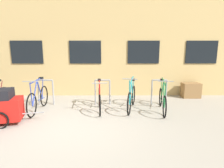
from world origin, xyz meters
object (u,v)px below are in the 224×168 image
at_px(bicycle_blue, 38,98).
at_px(bike_trailer, 2,106).
at_px(bicycle_teal, 132,97).
at_px(bicycle_green, 162,99).
at_px(bicycle_red, 100,99).
at_px(planter_box, 191,90).

bearing_deg(bicycle_blue, bike_trailer, -116.14).
distance_m(bicycle_teal, bicycle_green, 0.98).
bearing_deg(bicycle_red, planter_box, 23.06).
bearing_deg(bicycle_red, bike_trailer, -156.15).
relative_size(bicycle_red, bike_trailer, 1.10).
distance_m(bicycle_green, bike_trailer, 4.56).
distance_m(bicycle_red, bicycle_green, 2.00).
xyz_separation_m(bicycle_teal, bicycle_green, (0.96, -0.18, -0.01)).
bearing_deg(bicycle_teal, bicycle_blue, -177.39).
bearing_deg(bicycle_teal, planter_box, 29.17).
xyz_separation_m(bicycle_red, planter_box, (3.64, 1.55, -0.07)).
relative_size(bicycle_red, bicycle_blue, 0.91).
bearing_deg(bicycle_green, bicycle_blue, 179.30).
relative_size(bicycle_teal, bicycle_green, 0.99).
height_order(bicycle_blue, bike_trailer, bicycle_blue).
distance_m(bicycle_blue, bike_trailer, 1.17).
xyz_separation_m(bicycle_teal, planter_box, (2.61, 1.45, -0.09)).
bearing_deg(bicycle_blue, planter_box, 15.90).
height_order(bicycle_blue, bicycle_green, bicycle_green).
distance_m(bicycle_red, bicycle_blue, 1.94).
relative_size(bicycle_blue, bicycle_green, 1.03).
relative_size(bicycle_red, bicycle_teal, 0.95).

